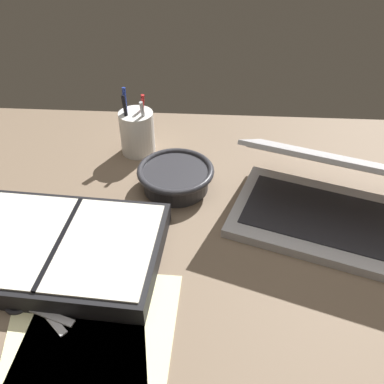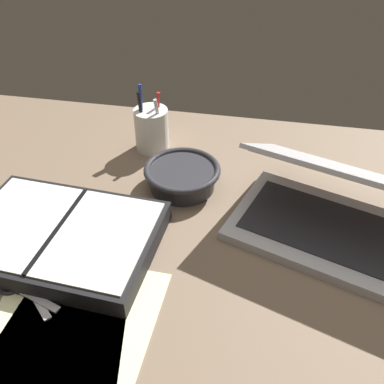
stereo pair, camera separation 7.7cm
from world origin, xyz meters
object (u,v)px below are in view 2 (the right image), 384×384
Objects in this scene: pen_cup at (152,129)px; planner at (60,237)px; laptop at (338,212)px; bowl at (182,176)px; scissors at (22,285)px.

planner is at bearing -102.56° from pen_cup.
planner is at bearing -146.32° from laptop.
laptop is at bearing -14.42° from bowl.
laptop reaches higher than planner.
scissors is (-49.99, -22.96, -4.20)cm from laptop.
bowl is 36.67cm from scissors.
bowl is at bearing -175.94° from laptop.
pen_cup is 0.45× the size of planner.
pen_cup is at bearing 80.91° from planner.
laptop is 2.62× the size of bowl.
planner is (-47.58, -12.93, -2.50)cm from laptop.
bowl is (-30.06, 7.73, -1.76)cm from laptop.
bowl is at bearing 53.17° from planner.
bowl is 0.45× the size of planner.
pen_cup is at bearing 127.04° from bowl.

